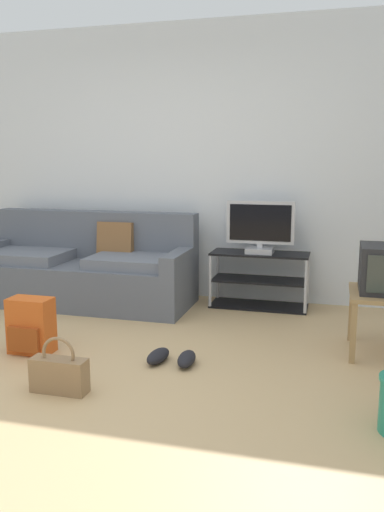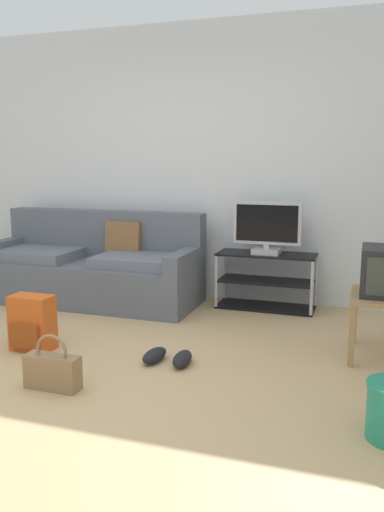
# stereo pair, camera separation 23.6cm
# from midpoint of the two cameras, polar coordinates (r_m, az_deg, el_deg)

# --- Properties ---
(ground_plane) EXTENTS (9.00, 9.80, 0.02)m
(ground_plane) POSITION_cam_midpoint_polar(r_m,az_deg,el_deg) (3.43, -11.26, -13.81)
(ground_plane) COLOR tan
(wall_back) EXTENTS (9.00, 0.10, 2.70)m
(wall_back) POSITION_cam_midpoint_polar(r_m,az_deg,el_deg) (5.39, 1.44, 9.97)
(wall_back) COLOR silver
(wall_back) RESTS_ON ground_plane
(couch) EXTENTS (2.13, 0.82, 0.88)m
(couch) POSITION_cam_midpoint_polar(r_m,az_deg,el_deg) (5.30, -9.35, -1.34)
(couch) COLOR #565B66
(couch) RESTS_ON ground_plane
(tv_stand) EXTENTS (0.91, 0.37, 0.52)m
(tv_stand) POSITION_cam_midpoint_polar(r_m,az_deg,el_deg) (5.04, 9.33, -2.67)
(tv_stand) COLOR black
(tv_stand) RESTS_ON ground_plane
(flat_tv) EXTENTS (0.63, 0.22, 0.49)m
(flat_tv) POSITION_cam_midpoint_polar(r_m,az_deg,el_deg) (4.93, 9.46, 2.97)
(flat_tv) COLOR #B2B2B7
(flat_tv) RESTS_ON tv_stand
(backpack) EXTENTS (0.31, 0.25, 0.41)m
(backpack) POSITION_cam_midpoint_polar(r_m,az_deg,el_deg) (4.06, -15.28, -7.02)
(backpack) COLOR #CC561E
(backpack) RESTS_ON ground_plane
(handbag) EXTENTS (0.35, 0.12, 0.35)m
(handbag) POSITION_cam_midpoint_polar(r_m,az_deg,el_deg) (3.37, -12.87, -11.95)
(handbag) COLOR olive
(handbag) RESTS_ON ground_plane
(sneakers_pair) EXTENTS (0.35, 0.27, 0.09)m
(sneakers_pair) POSITION_cam_midpoint_polar(r_m,az_deg,el_deg) (3.70, -0.72, -10.87)
(sneakers_pair) COLOR black
(sneakers_pair) RESTS_ON ground_plane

